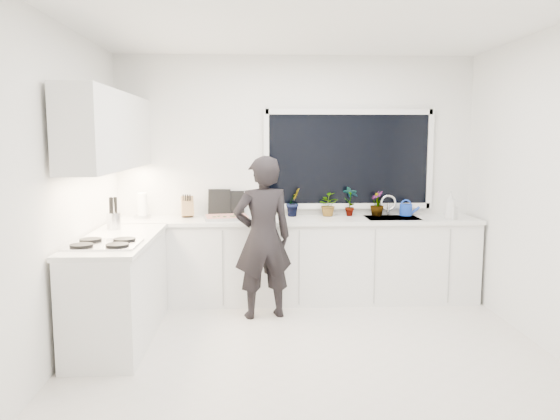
{
  "coord_description": "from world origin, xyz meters",
  "views": [
    {
      "loc": [
        -0.45,
        -4.42,
        1.78
      ],
      "look_at": [
        -0.23,
        0.4,
        1.15
      ],
      "focal_mm": 35.0,
      "sensor_mm": 36.0,
      "label": 1
    }
  ],
  "objects": [
    {
      "name": "floor",
      "position": [
        0.0,
        0.0,
        -0.01
      ],
      "size": [
        4.0,
        3.5,
        0.02
      ],
      "primitive_type": "cube",
      "color": "beige",
      "rests_on": "ground"
    },
    {
      "name": "wall_back",
      "position": [
        0.0,
        1.76,
        1.35
      ],
      "size": [
        4.0,
        0.02,
        2.7
      ],
      "primitive_type": "cube",
      "color": "white",
      "rests_on": "ground"
    },
    {
      "name": "wall_left",
      "position": [
        -2.01,
        0.0,
        1.35
      ],
      "size": [
        0.02,
        3.5,
        2.7
      ],
      "primitive_type": "cube",
      "color": "white",
      "rests_on": "ground"
    },
    {
      "name": "wall_right",
      "position": [
        2.01,
        0.0,
        1.35
      ],
      "size": [
        0.02,
        3.5,
        2.7
      ],
      "primitive_type": "cube",
      "color": "white",
      "rests_on": "ground"
    },
    {
      "name": "ceiling",
      "position": [
        0.0,
        0.0,
        2.71
      ],
      "size": [
        4.0,
        3.5,
        0.02
      ],
      "primitive_type": "cube",
      "color": "white",
      "rests_on": "wall_back"
    },
    {
      "name": "window",
      "position": [
        0.6,
        1.73,
        1.55
      ],
      "size": [
        1.8,
        0.02,
        1.0
      ],
      "primitive_type": "cube",
      "color": "black",
      "rests_on": "wall_back"
    },
    {
      "name": "base_cabinets_back",
      "position": [
        0.0,
        1.45,
        0.44
      ],
      "size": [
        3.92,
        0.58,
        0.88
      ],
      "primitive_type": "cube",
      "color": "white",
      "rests_on": "floor"
    },
    {
      "name": "base_cabinets_left",
      "position": [
        -1.67,
        0.35,
        0.44
      ],
      "size": [
        0.58,
        1.6,
        0.88
      ],
      "primitive_type": "cube",
      "color": "white",
      "rests_on": "floor"
    },
    {
      "name": "countertop_back",
      "position": [
        0.0,
        1.44,
        0.9
      ],
      "size": [
        3.94,
        0.62,
        0.04
      ],
      "primitive_type": "cube",
      "color": "silver",
      "rests_on": "base_cabinets_back"
    },
    {
      "name": "countertop_left",
      "position": [
        -1.67,
        0.35,
        0.9
      ],
      "size": [
        0.62,
        1.6,
        0.04
      ],
      "primitive_type": "cube",
      "color": "silver",
      "rests_on": "base_cabinets_left"
    },
    {
      "name": "upper_cabinets",
      "position": [
        -1.79,
        0.7,
        1.85
      ],
      "size": [
        0.34,
        2.1,
        0.7
      ],
      "primitive_type": "cube",
      "color": "white",
      "rests_on": "wall_left"
    },
    {
      "name": "sink",
      "position": [
        1.05,
        1.45,
        0.87
      ],
      "size": [
        0.58,
        0.42,
        0.14
      ],
      "primitive_type": "cube",
      "color": "silver",
      "rests_on": "countertop_back"
    },
    {
      "name": "faucet",
      "position": [
        1.05,
        1.65,
        1.03
      ],
      "size": [
        0.03,
        0.03,
        0.22
      ],
      "primitive_type": "cylinder",
      "color": "silver",
      "rests_on": "countertop_back"
    },
    {
      "name": "stovetop",
      "position": [
        -1.69,
        -0.0,
        0.94
      ],
      "size": [
        0.56,
        0.48,
        0.03
      ],
      "primitive_type": "cube",
      "color": "black",
      "rests_on": "countertop_left"
    },
    {
      "name": "person",
      "position": [
        -0.38,
        0.9,
        0.81
      ],
      "size": [
        0.66,
        0.51,
        1.62
      ],
      "primitive_type": "imported",
      "rotation": [
        0.0,
        0.0,
        3.37
      ],
      "color": "black",
      "rests_on": "floor"
    },
    {
      "name": "pizza_tray",
      "position": [
        -0.77,
        1.42,
        0.94
      ],
      "size": [
        0.53,
        0.42,
        0.03
      ],
      "primitive_type": "cube",
      "rotation": [
        0.0,
        0.0,
        0.15
      ],
      "color": "silver",
      "rests_on": "countertop_back"
    },
    {
      "name": "pizza",
      "position": [
        -0.77,
        1.42,
        0.95
      ],
      "size": [
        0.48,
        0.37,
        0.01
      ],
      "primitive_type": "cube",
      "rotation": [
        0.0,
        0.0,
        0.15
      ],
      "color": "#AC2B16",
      "rests_on": "pizza_tray"
    },
    {
      "name": "watering_can",
      "position": [
        1.24,
        1.61,
        0.98
      ],
      "size": [
        0.17,
        0.17,
        0.13
      ],
      "primitive_type": "cylinder",
      "rotation": [
        0.0,
        0.0,
        -0.28
      ],
      "color": "#1237A9",
      "rests_on": "countertop_back"
    },
    {
      "name": "paper_towel_roll",
      "position": [
        -1.69,
        1.55,
        1.05
      ],
      "size": [
        0.12,
        0.12,
        0.26
      ],
      "primitive_type": "cylinder",
      "rotation": [
        0.0,
        0.0,
        -0.06
      ],
      "color": "white",
      "rests_on": "countertop_back"
    },
    {
      "name": "knife_block",
      "position": [
        -1.21,
        1.59,
        1.03
      ],
      "size": [
        0.15,
        0.13,
        0.22
      ],
      "primitive_type": "cube",
      "rotation": [
        0.0,
        0.0,
        0.24
      ],
      "color": "#9F7B4A",
      "rests_on": "countertop_back"
    },
    {
      "name": "utensil_crock",
      "position": [
        -1.81,
        0.8,
        1.0
      ],
      "size": [
        0.16,
        0.16,
        0.16
      ],
      "primitive_type": "cylinder",
      "rotation": [
        0.0,
        0.0,
        0.31
      ],
      "color": "silver",
      "rests_on": "countertop_left"
    },
    {
      "name": "picture_frame_large",
      "position": [
        -0.69,
        1.69,
        1.06
      ],
      "size": [
        0.22,
        0.03,
        0.28
      ],
      "primitive_type": "cube",
      "rotation": [
        0.0,
        0.0,
        0.02
      ],
      "color": "black",
      "rests_on": "countertop_back"
    },
    {
      "name": "picture_frame_small",
      "position": [
        -0.86,
        1.69,
        1.07
      ],
      "size": [
        0.25,
        0.04,
        0.3
      ],
      "primitive_type": "cube",
      "rotation": [
        0.0,
        0.0,
        -0.07
      ],
      "color": "black",
      "rests_on": "countertop_back"
    },
    {
      "name": "herb_plants",
      "position": [
        0.43,
        1.61,
        1.07
      ],
      "size": [
        1.15,
        0.3,
        0.33
      ],
      "color": "#26662D",
      "rests_on": "countertop_back"
    },
    {
      "name": "soap_bottles",
      "position": [
        1.65,
        1.3,
        1.06
      ],
      "size": [
        0.16,
        0.15,
        0.3
      ],
      "color": "#D8BF66",
      "rests_on": "countertop_back"
    }
  ]
}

